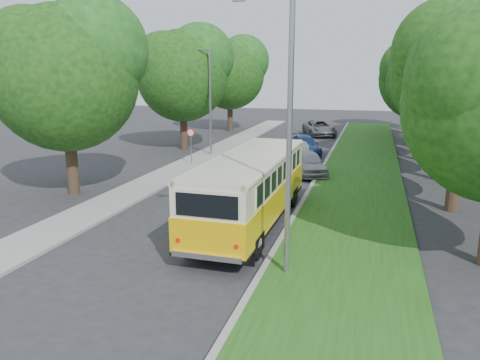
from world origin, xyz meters
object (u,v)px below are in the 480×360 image
(vintage_bus, at_px, (251,191))
(car_blue, at_px, (304,145))
(lamppost_near, at_px, (286,128))
(lamppost_far, at_px, (209,97))
(car_grey, at_px, (319,128))
(car_white, at_px, (289,154))
(car_silver, at_px, (309,163))

(vintage_bus, xyz_separation_m, car_blue, (-0.37, 16.75, -0.78))
(lamppost_near, bearing_deg, lamppost_far, 115.71)
(car_blue, height_order, car_grey, car_grey)
(car_blue, bearing_deg, lamppost_near, -103.48)
(lamppost_near, distance_m, car_white, 17.05)
(lamppost_far, xyz_separation_m, car_grey, (6.31, 12.86, -3.41))
(car_silver, relative_size, car_grey, 0.79)
(lamppost_near, xyz_separation_m, lamppost_far, (-8.91, 18.50, -0.25))
(vintage_bus, distance_m, car_grey, 27.27)
(lamppost_near, relative_size, car_silver, 1.99)
(lamppost_near, relative_size, car_grey, 1.57)
(car_silver, height_order, car_grey, car_grey)
(car_grey, bearing_deg, lamppost_far, -136.57)
(lamppost_far, bearing_deg, car_white, -18.62)
(lamppost_far, bearing_deg, car_silver, -30.11)
(lamppost_far, bearing_deg, car_blue, 20.01)
(vintage_bus, height_order, car_grey, vintage_bus)
(vintage_bus, bearing_deg, car_silver, 85.78)
(vintage_bus, relative_size, car_blue, 2.15)
(car_silver, relative_size, car_white, 0.89)
(lamppost_far, distance_m, car_blue, 7.70)
(car_silver, distance_m, car_grey, 17.39)
(lamppost_far, bearing_deg, vintage_bus, -64.63)
(vintage_bus, relative_size, car_grey, 1.89)
(lamppost_near, distance_m, car_silver, 14.56)
(vintage_bus, height_order, car_silver, vintage_bus)
(lamppost_near, xyz_separation_m, car_white, (-2.77, 16.43, -3.62))
(lamppost_near, height_order, vintage_bus, lamppost_near)
(car_blue, bearing_deg, car_white, -114.33)
(lamppost_far, xyz_separation_m, car_silver, (7.70, -4.46, -3.43))
(car_white, bearing_deg, lamppost_near, -75.86)
(lamppost_near, height_order, car_white, lamppost_near)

